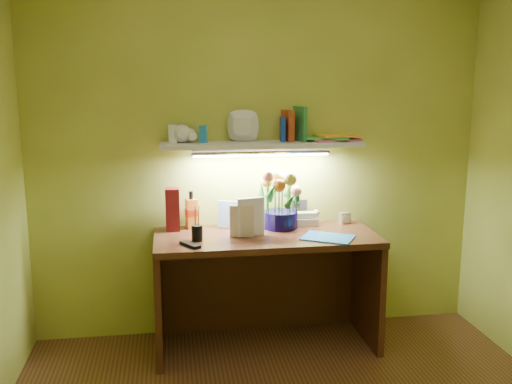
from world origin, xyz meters
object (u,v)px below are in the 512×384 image
desk_clock (345,218)px  flower_bouquet (281,199)px  desk (266,291)px  telephone (304,217)px  whisky_bottle (191,210)px

desk_clock → flower_bouquet: bearing=168.8°
desk → flower_bouquet: (0.12, 0.15, 0.57)m
desk → desk_clock: 0.73m
flower_bouquet → telephone: flower_bouquet is taller
flower_bouquet → desk_clock: (0.45, 0.05, -0.16)m
desk → flower_bouquet: size_ratio=3.57×
desk → flower_bouquet: flower_bouquet is taller
desk → whisky_bottle: whisky_bottle is taller
flower_bouquet → whisky_bottle: flower_bouquet is taller
flower_bouquet → telephone: size_ratio=2.28×
desk → telephone: size_ratio=8.14×
desk → desk_clock: size_ratio=18.76×
telephone → flower_bouquet: bearing=-159.4°
desk_clock → whisky_bottle: whisky_bottle is taller
telephone → whisky_bottle: whisky_bottle is taller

